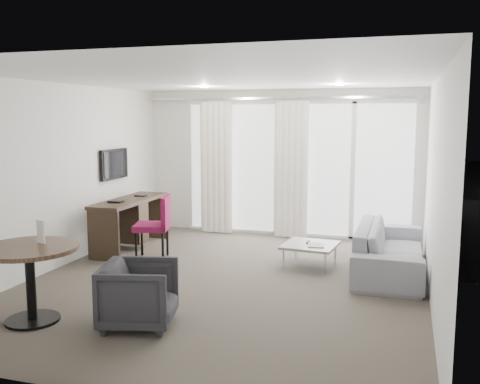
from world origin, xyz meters
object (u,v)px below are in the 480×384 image
(round_table, at_px, (31,284))
(rattan_chair_b, at_px, (392,206))
(desk_chair, at_px, (152,227))
(tub_armchair, at_px, (139,294))
(rattan_chair_a, at_px, (318,202))
(coffee_table, at_px, (310,255))
(sofa, at_px, (390,248))
(desk, at_px, (130,224))

(round_table, xyz_separation_m, rattan_chair_b, (3.45, 5.92, 0.04))
(desk_chair, distance_m, tub_armchair, 2.64)
(rattan_chair_b, bearing_deg, tub_armchair, -101.40)
(desk_chair, height_order, rattan_chair_a, desk_chair)
(rattan_chair_a, bearing_deg, round_table, -89.32)
(round_table, xyz_separation_m, coffee_table, (2.42, 2.94, -0.24))
(sofa, relative_size, rattan_chair_b, 2.54)
(desk, height_order, round_table, desk)
(desk, relative_size, rattan_chair_a, 1.91)
(sofa, bearing_deg, rattan_chair_a, 26.61)
(desk, xyz_separation_m, rattan_chair_b, (4.01, 2.80, 0.04))
(sofa, xyz_separation_m, rattan_chair_a, (-1.47, 2.94, 0.12))
(round_table, distance_m, coffee_table, 3.81)
(desk, height_order, rattan_chair_b, rattan_chair_b)
(sofa, bearing_deg, round_table, 130.41)
(tub_armchair, bearing_deg, rattan_chair_a, -23.40)
(round_table, height_order, sofa, round_table)
(round_table, xyz_separation_m, tub_armchair, (1.13, 0.23, -0.07))
(sofa, bearing_deg, coffee_table, 92.86)
(rattan_chair_a, bearing_deg, rattan_chair_b, 19.21)
(tub_armchair, xyz_separation_m, rattan_chair_a, (0.91, 5.70, 0.12))
(desk_chair, bearing_deg, rattan_chair_a, 43.85)
(rattan_chair_a, relative_size, rattan_chair_b, 1.02)
(round_table, relative_size, coffee_table, 1.39)
(tub_armchair, relative_size, sofa, 0.33)
(tub_armchair, bearing_deg, desk_chair, 9.48)
(coffee_table, bearing_deg, tub_armchair, -115.35)
(rattan_chair_b, bearing_deg, round_table, -109.48)
(coffee_table, height_order, sofa, sofa)
(desk_chair, bearing_deg, sofa, -9.27)
(rattan_chair_b, bearing_deg, sofa, -77.95)
(desk_chair, height_order, tub_armchair, desk_chair)
(rattan_chair_a, bearing_deg, desk, -113.08)
(coffee_table, height_order, rattan_chair_b, rattan_chair_b)
(rattan_chair_b, bearing_deg, desk, -134.31)
(desk_chair, xyz_separation_m, rattan_chair_a, (1.97, 3.29, -0.03))
(round_table, height_order, tub_armchair, round_table)
(desk, height_order, coffee_table, desk)
(desk, relative_size, sofa, 0.77)
(tub_armchair, height_order, sofa, tub_armchair)
(desk, bearing_deg, sofa, -1.74)
(desk_chair, height_order, rattan_chair_b, desk_chair)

